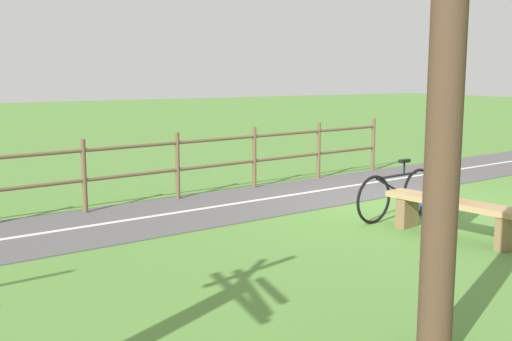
# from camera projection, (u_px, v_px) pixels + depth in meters

# --- Properties ---
(ground_plane) EXTENTS (80.00, 80.00, 0.00)m
(ground_plane) POSITION_uv_depth(u_px,v_px,m) (394.00, 205.00, 10.66)
(ground_plane) COLOR #548438
(paved_path) EXTENTS (5.96, 36.05, 0.02)m
(paved_path) POSITION_uv_depth(u_px,v_px,m) (145.00, 218.00, 9.67)
(paved_path) COLOR #565454
(paved_path) RESTS_ON ground_plane
(path_centre_line) EXTENTS (3.36, 31.84, 0.00)m
(path_centre_line) POSITION_uv_depth(u_px,v_px,m) (145.00, 217.00, 9.67)
(path_centre_line) COLOR silver
(path_centre_line) RESTS_ON paved_path
(bench) EXTENTS (2.09, 0.70, 0.52)m
(bench) POSITION_uv_depth(u_px,v_px,m) (454.00, 211.00, 8.51)
(bench) COLOR #A88456
(bench) RESTS_ON ground_plane
(person_seated) EXTENTS (0.43, 0.43, 0.84)m
(person_seated) POSITION_uv_depth(u_px,v_px,m) (443.00, 172.00, 8.59)
(person_seated) COLOR #2847B7
(person_seated) RESTS_ON bench
(bicycle) EXTENTS (0.27, 1.77, 0.91)m
(bicycle) POSITION_uv_depth(u_px,v_px,m) (397.00, 194.00, 9.62)
(bicycle) COLOR black
(bicycle) RESTS_ON ground_plane
(backpack) EXTENTS (0.40, 0.39, 0.44)m
(backpack) POSITION_uv_depth(u_px,v_px,m) (429.00, 201.00, 9.87)
(backpack) COLOR navy
(backpack) RESTS_ON ground_plane
(fence_roadside) EXTENTS (2.19, 15.51, 1.19)m
(fence_roadside) POSITION_uv_depth(u_px,v_px,m) (29.00, 176.00, 9.38)
(fence_roadside) COLOR brown
(fence_roadside) RESTS_ON ground_plane
(tree_far_right) EXTENTS (1.54, 1.56, 4.61)m
(tree_far_right) POSITION_uv_depth(u_px,v_px,m) (443.00, 97.00, 4.71)
(tree_far_right) COLOR #473323
(tree_far_right) RESTS_ON ground_plane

